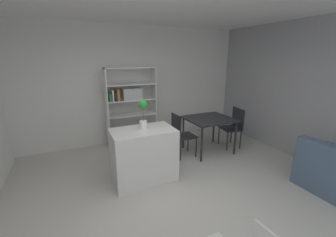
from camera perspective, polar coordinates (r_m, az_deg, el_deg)
name	(u,v)px	position (r m, az deg, el deg)	size (l,w,h in m)	color
ground_plane	(172,201)	(3.49, 1.19, -20.87)	(8.56, 8.56, 0.00)	beige
back_partition	(124,86)	(5.44, -11.46, 8.40)	(6.24, 0.06, 2.81)	silver
right_partition_gray	(320,94)	(5.04, 35.03, 5.25)	(0.06, 5.55, 2.81)	#9E9EA3
kitchen_island	(144,155)	(3.81, -6.41, -9.51)	(1.05, 0.65, 0.92)	silver
potted_plant_on_island	(143,112)	(3.64, -6.58, 1.68)	(0.15, 0.15, 0.49)	white
open_bookshelf	(129,105)	(5.23, -10.13, 3.52)	(1.16, 0.37, 1.86)	white
dining_table	(209,122)	(4.91, 10.73, -0.86)	(0.99, 0.91, 0.78)	#232328
dining_chair_window_side	(234,124)	(5.37, 16.96, -1.41)	(0.47, 0.51, 0.93)	#232328
dining_chair_island_side	(180,132)	(4.59, 3.29, -3.65)	(0.44, 0.41, 0.95)	#232328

